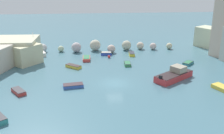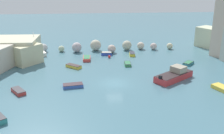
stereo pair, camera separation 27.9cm
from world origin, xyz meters
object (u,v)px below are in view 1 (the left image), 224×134
Objects in this scene: moored_boat_11 at (132,54)px; moored_boat_2 at (87,58)px; moored_boat_3 at (174,75)px; channel_buoy at (109,57)px; moored_boat_0 at (127,64)px; moored_boat_6 at (188,63)px; moored_boat_7 at (73,66)px; moored_boat_4 at (73,86)px; moored_boat_8 at (106,53)px; moored_boat_5 at (35,55)px; moored_boat_1 at (19,91)px.

moored_boat_2 is at bearing -72.08° from moored_boat_11.
channel_buoy is at bearing 91.64° from moored_boat_3.
moored_boat_0 reaches higher than moored_boat_6.
moored_boat_7 is (-16.18, 6.89, -0.42)m from moored_boat_3.
channel_buoy is 15.43m from moored_boat_3.
moored_boat_7 is at bearing 96.54° from moored_boat_0.
channel_buoy is 0.21× the size of moored_boat_6.
moored_boat_6 is at bearing -103.03° from moored_boat_2.
moored_boat_11 is (11.21, 15.55, 0.04)m from moored_boat_4.
moored_boat_4 is 17.32m from moored_boat_8.
moored_boat_5 is at bearing -87.92° from moored_boat_11.
moored_boat_7 reaches higher than moored_boat_4.
moored_boat_8 is at bearing -73.09° from moored_boat_6.
moored_boat_2 is 19.21m from moored_boat_6.
moored_boat_11 is at bearing 69.50° from moored_boat_7.
channel_buoy is 0.11× the size of moored_boat_5.
moored_boat_7 reaches higher than moored_boat_6.
moored_boat_2 is at bearing 72.91° from moored_boat_4.
moored_boat_8 reaches higher than channel_buoy.
moored_boat_1 is 1.21× the size of moored_boat_11.
moored_boat_7 is at bearing 121.07° from moored_boat_3.
moored_boat_4 is 19.17m from moored_boat_11.
moored_boat_6 is 21.00m from moored_boat_7.
moored_boat_8 is (-3.40, 6.86, 0.07)m from moored_boat_0.
moored_boat_3 is 15.92m from moored_boat_4.
moored_boat_0 is 0.35× the size of moored_boat_3.
moored_boat_8 is at bearing 29.31° from moored_boat_0.
moored_boat_3 reaches higher than moored_boat_11.
moored_boat_11 is (5.19, -0.69, -0.02)m from moored_boat_8.
moored_boat_6 is at bearing 39.17° from moored_boat_7.
moored_boat_1 is at bearing -43.80° from moored_boat_11.
moored_boat_4 is 1.34× the size of moored_boat_8.
moored_boat_4 is (-6.41, -14.11, -0.01)m from channel_buoy.
channel_buoy is 5.01m from moored_boat_11.
channel_buoy is 4.56m from moored_boat_2.
moored_boat_2 is 1.34× the size of moored_boat_8.
moored_boat_3 is at bearing 62.90° from moored_boat_1.
moored_boat_1 reaches higher than moored_boat_0.
moored_boat_1 is at bearing -26.09° from moored_boat_6.
moored_boat_3 is (9.39, -12.24, 0.42)m from channel_buoy.
moored_boat_7 is (8.07, -7.44, -0.13)m from moored_boat_5.
moored_boat_1 is 1.25× the size of moored_boat_8.
moored_boat_3 is 14.44m from moored_boat_11.
moored_boat_0 is at bearing 87.43° from moored_boat_1.
moored_boat_2 reaches higher than channel_buoy.
moored_boat_5 is 14.46m from moored_boat_8.
moored_boat_5 is (-0.97, 17.61, 0.12)m from moored_boat_1.
moored_boat_2 reaches higher than moored_boat_4.
moored_boat_3 is (13.87, -11.38, 0.39)m from moored_boat_2.
moored_boat_6 is (14.21, -5.33, -0.02)m from channel_buoy.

